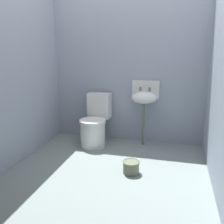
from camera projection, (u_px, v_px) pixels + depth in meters
ground_plane at (105, 178)px, 2.99m from camera, size 2.80×2.95×0.08m
wall_back at (128, 67)px, 3.93m from camera, size 2.80×0.10×2.38m
wall_left at (10, 72)px, 3.08m from camera, size 0.10×2.75×2.38m
toilet_near_wall at (95, 125)px, 3.87m from camera, size 0.42×0.61×0.78m
sink at (144, 97)px, 3.76m from camera, size 0.42×0.35×0.99m
bucket at (131, 167)px, 3.00m from camera, size 0.21×0.21×0.16m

